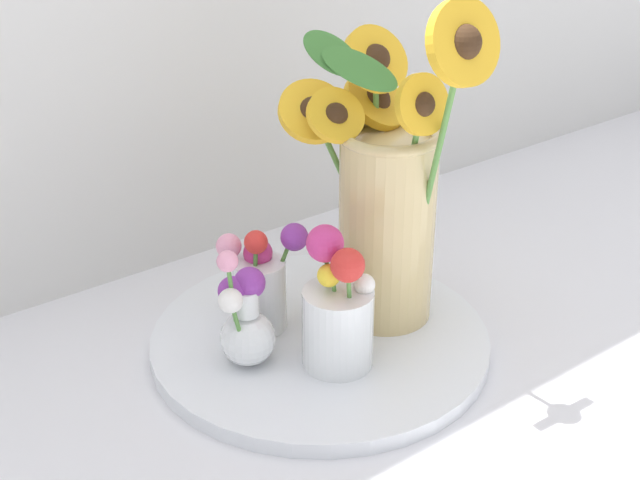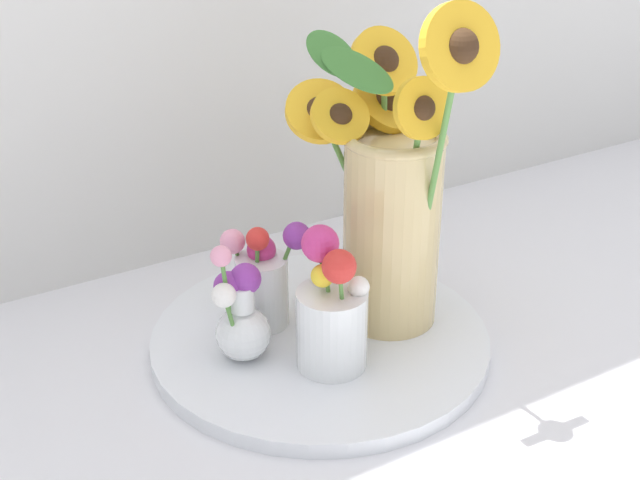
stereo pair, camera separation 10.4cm
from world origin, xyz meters
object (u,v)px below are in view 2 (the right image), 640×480
(serving_tray, at_px, (320,340))
(vase_small_back, at_px, (263,278))
(mason_jar_sunflowers, at_px, (391,205))
(vase_small_center, at_px, (332,315))
(vase_bulb_right, at_px, (240,316))

(serving_tray, bearing_deg, vase_small_back, 128.17)
(serving_tray, relative_size, mason_jar_sunflowers, 0.99)
(vase_small_center, relative_size, vase_small_back, 1.23)
(vase_small_center, height_order, vase_small_back, vase_small_center)
(mason_jar_sunflowers, height_order, vase_bulb_right, mason_jar_sunflowers)
(vase_small_back, bearing_deg, mason_jar_sunflowers, -25.66)
(vase_bulb_right, bearing_deg, vase_small_center, -37.47)
(mason_jar_sunflowers, relative_size, vase_small_center, 2.46)
(serving_tray, relative_size, vase_small_center, 2.43)
(serving_tray, xyz_separation_m, vase_small_back, (-0.05, 0.06, 0.07))
(vase_small_center, bearing_deg, mason_jar_sunflowers, 24.99)
(mason_jar_sunflowers, relative_size, vase_small_back, 3.02)
(mason_jar_sunflowers, distance_m, vase_bulb_right, 0.22)
(serving_tray, bearing_deg, vase_bulb_right, 177.99)
(mason_jar_sunflowers, height_order, vase_small_back, mason_jar_sunflowers)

